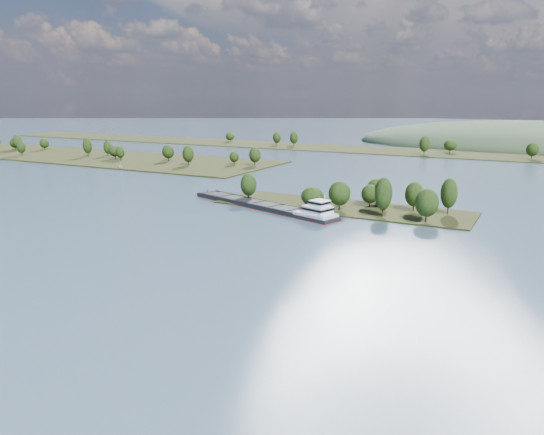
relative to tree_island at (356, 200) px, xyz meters
The scene contains 7 objects.
ground 59.40m from the tree_island, 96.21° to the right, with size 1800.00×1800.00×0.00m, color #3D596A.
tree_island is the anchor object (origin of this frame).
left_bank 247.73m from the tree_island, 160.88° to the left, with size 300.00×80.00×15.04m.
back_shoreline 220.89m from the tree_island, 89.27° to the left, with size 900.00×60.00×15.75m.
hill_west 325.55m from the tree_island, 80.52° to the left, with size 320.00×160.00×44.00m, color #364B33.
cargo_barge 33.11m from the tree_island, 154.21° to the right, with size 72.44×30.57×9.91m.
motorboat 169.85m from the tree_island, 164.35° to the left, with size 2.11×5.62×2.17m, color silver.
Camera 1 is at (71.13, -12.21, 43.39)m, focal length 35.00 mm.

